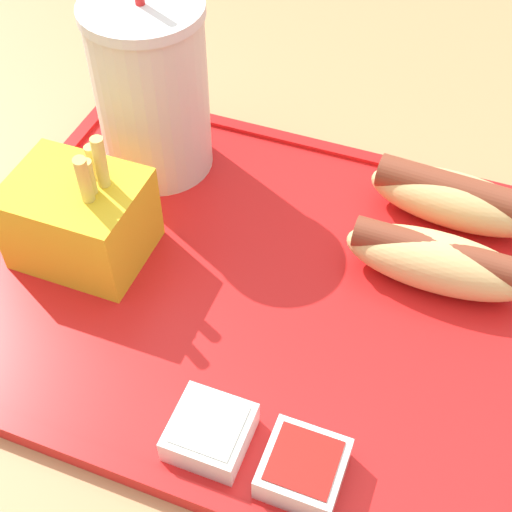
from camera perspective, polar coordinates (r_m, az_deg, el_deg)
The scene contains 7 objects.
food_tray at distance 0.53m, azimuth 0.00°, elevation -2.47°, with size 0.43×0.34×0.01m.
soda_cup at distance 0.58m, azimuth -8.36°, elevation 13.03°, with size 0.09×0.09×0.18m.
hot_dog_far at distance 0.58m, azimuth 15.65°, elevation 4.48°, with size 0.14×0.06×0.04m.
hot_dog_near at distance 0.53m, azimuth 14.33°, elevation -0.34°, with size 0.14×0.05×0.04m.
fries_carton at distance 0.54m, azimuth -14.05°, elevation 2.72°, with size 0.10×0.08×0.11m.
sauce_cup_mayo at distance 0.45m, azimuth -3.70°, elevation -13.84°, with size 0.05×0.05×0.02m.
sauce_cup_ketchup at distance 0.44m, azimuth 3.80°, elevation -16.55°, with size 0.05×0.05×0.02m.
Camera 1 is at (0.11, -0.30, 1.20)m, focal length 50.00 mm.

